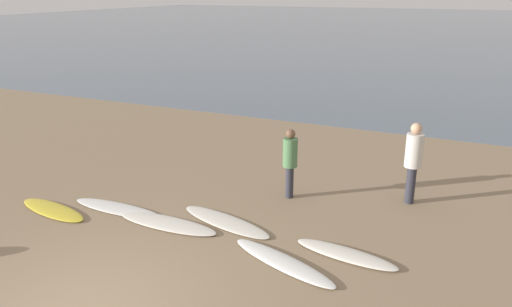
# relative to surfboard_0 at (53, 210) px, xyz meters

# --- Properties ---
(ground_plane) EXTENTS (120.00, 120.00, 0.20)m
(ground_plane) POSITION_rel_surfboard_0_xyz_m (3.07, 7.53, -0.13)
(ground_plane) COLOR #8C7559
(ground_plane) RESTS_ON ground
(ocean_water) EXTENTS (140.00, 100.00, 0.01)m
(ocean_water) POSITION_rel_surfboard_0_xyz_m (3.07, 59.03, -0.03)
(ocean_water) COLOR slate
(ocean_water) RESTS_ON ground
(surfboard_0) EXTENTS (1.99, 0.88, 0.07)m
(surfboard_0) POSITION_rel_surfboard_0_xyz_m (0.00, 0.00, 0.00)
(surfboard_0) COLOR yellow
(surfboard_0) RESTS_ON ground
(surfboard_1) EXTENTS (2.26, 0.55, 0.06)m
(surfboard_1) POSITION_rel_surfboard_0_xyz_m (1.21, 0.64, -0.00)
(surfboard_1) COLOR white
(surfboard_1) RESTS_ON ground
(surfboard_2) EXTENTS (2.26, 0.61, 0.07)m
(surfboard_2) POSITION_rel_surfboard_0_xyz_m (2.56, 0.48, 0.00)
(surfboard_2) COLOR silver
(surfboard_2) RESTS_ON ground
(surfboard_3) EXTENTS (2.30, 1.13, 0.07)m
(surfboard_3) POSITION_rel_surfboard_0_xyz_m (3.59, 1.04, -0.00)
(surfboard_3) COLOR silver
(surfboard_3) RESTS_ON ground
(surfboard_4) EXTENTS (2.26, 1.22, 0.09)m
(surfboard_4) POSITION_rel_surfboard_0_xyz_m (5.22, 0.06, 0.01)
(surfboard_4) COLOR white
(surfboard_4) RESTS_ON ground
(surfboard_5) EXTENTS (1.96, 0.76, 0.09)m
(surfboard_5) POSITION_rel_surfboard_0_xyz_m (6.14, 0.76, 0.01)
(surfboard_5) COLOR silver
(surfboard_5) RESTS_ON ground
(person_0) EXTENTS (0.32, 0.32, 1.60)m
(person_0) POSITION_rel_surfboard_0_xyz_m (4.29, 2.80, 0.91)
(person_0) COLOR #2D2D38
(person_0) RESTS_ON ground
(person_1) EXTENTS (0.37, 0.37, 1.82)m
(person_1) POSITION_rel_surfboard_0_xyz_m (6.79, 3.62, 1.04)
(person_1) COLOR #2D2D38
(person_1) RESTS_ON ground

